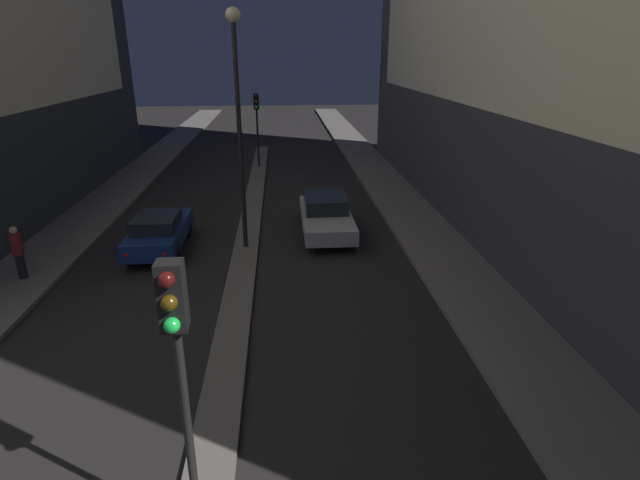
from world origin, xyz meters
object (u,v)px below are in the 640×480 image
Objects in this scene: car_left_lane at (159,231)px; car_right_lane at (326,215)px; traffic_light_mid at (257,114)px; street_lamp at (238,99)px; traffic_light_near at (177,346)px; pedestrian_on_left_sidewalk at (18,251)px.

car_left_lane is 6.26m from car_right_lane.
car_right_lane is (3.05, -11.85, -2.54)m from traffic_light_mid.
street_lamp reaches higher than traffic_light_mid.
car_left_lane is (-3.05, 0.12, -4.54)m from street_lamp.
pedestrian_on_left_sidewalk is (-6.71, 9.26, -2.25)m from traffic_light_near.
car_right_lane is 2.86× the size of pedestrian_on_left_sidewalk.
street_lamp is 8.24m from pedestrian_on_left_sidewalk.
pedestrian_on_left_sidewalk is at bearing 125.93° from traffic_light_near.
car_right_lane is at bearing -75.58° from traffic_light_mid.
traffic_light_mid is 13.85m from car_left_lane.
traffic_light_mid is 17.15m from pedestrian_on_left_sidewalk.
traffic_light_mid reaches higher than car_right_lane.
traffic_light_near is 24.89m from traffic_light_mid.
car_right_lane is (3.05, 1.54, -4.52)m from street_lamp.
traffic_light_near is at bearing -90.00° from traffic_light_mid.
pedestrian_on_left_sidewalk is (-9.76, -3.77, 0.30)m from car_right_lane.
street_lamp is (0.00, -13.39, 1.98)m from traffic_light_mid.
street_lamp is at bearing -2.26° from car_left_lane.
pedestrian_on_left_sidewalk is (-6.71, -15.62, -2.25)m from traffic_light_mid.
traffic_light_mid is at bearing 104.42° from car_right_lane.
street_lamp is at bearing 18.43° from pedestrian_on_left_sidewalk.
traffic_light_near is 1.00× the size of traffic_light_mid.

